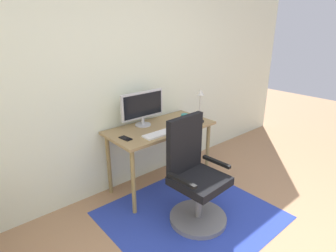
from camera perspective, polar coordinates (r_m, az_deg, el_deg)
The scene contains 10 objects.
wall_back at distance 3.16m, azimuth -9.07°, elevation 10.19°, with size 6.00×0.10×2.60m, color silver.
area_rug at distance 2.99m, azimuth 4.69°, elevation -17.70°, with size 1.58×1.45×0.01m, color #273BA2.
desk at distance 3.16m, azimuth -1.57°, elevation -1.64°, with size 1.21×0.60×0.75m.
monitor at distance 3.11m, azimuth -5.26°, elevation 4.05°, with size 0.54×0.18×0.39m.
keyboard at distance 2.92m, azimuth -1.28°, elevation -1.46°, with size 0.43×0.13×0.02m, color white.
computer_mouse at distance 3.12m, azimuth 3.86°, elevation 0.13°, with size 0.06×0.10×0.03m, color white.
coffee_cup at distance 3.28m, azimuth 3.40°, elevation 1.69°, with size 0.08×0.08×0.09m, color #1D7D7F.
cell_phone at distance 2.83m, azimuth -8.70°, elevation -2.51°, with size 0.07×0.14×0.01m, color black.
desk_lamp at distance 3.23m, azimuth 6.59°, elevation 4.82°, with size 0.11×0.11×0.38m.
office_chair at distance 2.74m, azimuth 5.50°, elevation -11.52°, with size 0.56×0.56×1.04m.
Camera 1 is at (-1.63, -0.46, 1.84)m, focal length 29.78 mm.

